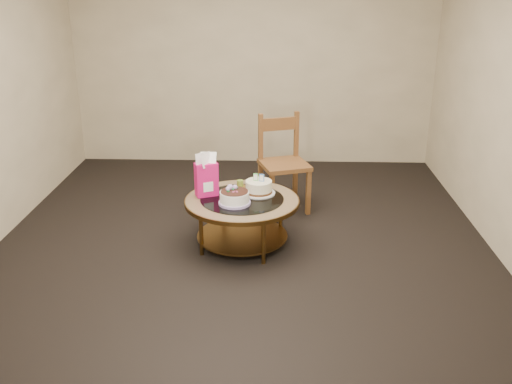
{
  "coord_description": "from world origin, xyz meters",
  "views": [
    {
      "loc": [
        0.3,
        -4.67,
        2.33
      ],
      "look_at": [
        0.12,
        0.02,
        0.51
      ],
      "focal_mm": 40.0,
      "sensor_mm": 36.0,
      "label": 1
    }
  ],
  "objects_px": {
    "dining_chair": "(283,162)",
    "gift_bag": "(206,175)",
    "decorated_cake": "(234,198)",
    "cream_cake": "(259,187)",
    "coffee_table": "(242,207)"
  },
  "relations": [
    {
      "from": "coffee_table",
      "to": "decorated_cake",
      "type": "distance_m",
      "value": 0.19
    },
    {
      "from": "dining_chair",
      "to": "gift_bag",
      "type": "bearing_deg",
      "value": -147.79
    },
    {
      "from": "coffee_table",
      "to": "cream_cake",
      "type": "relative_size",
      "value": 3.42
    },
    {
      "from": "decorated_cake",
      "to": "cream_cake",
      "type": "bearing_deg",
      "value": 51.34
    },
    {
      "from": "decorated_cake",
      "to": "gift_bag",
      "type": "height_order",
      "value": "gift_bag"
    },
    {
      "from": "decorated_cake",
      "to": "gift_bag",
      "type": "bearing_deg",
      "value": 143.51
    },
    {
      "from": "decorated_cake",
      "to": "cream_cake",
      "type": "xyz_separation_m",
      "value": [
        0.2,
        0.25,
        0.01
      ]
    },
    {
      "from": "dining_chair",
      "to": "decorated_cake",
      "type": "bearing_deg",
      "value": -130.86
    },
    {
      "from": "coffee_table",
      "to": "cream_cake",
      "type": "xyz_separation_m",
      "value": [
        0.14,
        0.13,
        0.14
      ]
    },
    {
      "from": "cream_cake",
      "to": "decorated_cake",
      "type": "bearing_deg",
      "value": -114.28
    },
    {
      "from": "gift_bag",
      "to": "coffee_table",
      "type": "bearing_deg",
      "value": -35.32
    },
    {
      "from": "decorated_cake",
      "to": "dining_chair",
      "type": "distance_m",
      "value": 1.12
    },
    {
      "from": "cream_cake",
      "to": "gift_bag",
      "type": "distance_m",
      "value": 0.49
    },
    {
      "from": "cream_cake",
      "to": "gift_bag",
      "type": "bearing_deg",
      "value": -158.39
    },
    {
      "from": "decorated_cake",
      "to": "gift_bag",
      "type": "distance_m",
      "value": 0.35
    }
  ]
}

